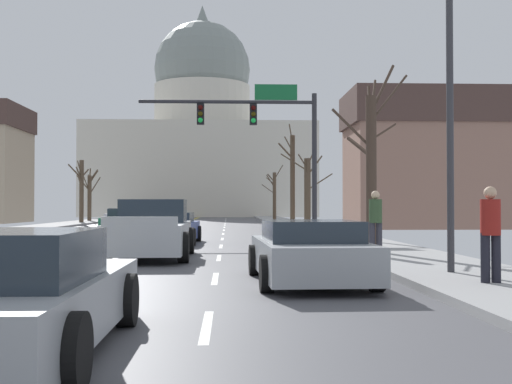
% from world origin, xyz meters
% --- Properties ---
extents(ground, '(20.00, 180.00, 0.20)m').
position_xyz_m(ground, '(0.00, -0.00, 0.02)').
color(ground, '#4C4C52').
extents(signal_gantry, '(7.91, 0.41, 6.74)m').
position_xyz_m(signal_gantry, '(5.38, 17.69, 4.92)').
color(signal_gantry, '#28282D').
rests_on(signal_gantry, ground).
extents(street_lamp_right, '(2.34, 0.24, 8.44)m').
position_xyz_m(street_lamp_right, '(7.91, 1.61, 5.10)').
color(street_lamp_right, '#333338').
rests_on(street_lamp_right, ground).
extents(capitol_building, '(30.84, 21.62, 30.41)m').
position_xyz_m(capitol_building, '(0.00, 82.78, 10.36)').
color(capitol_building, beige).
rests_on(capitol_building, ground).
extents(sedan_near_00, '(2.15, 4.71, 1.21)m').
position_xyz_m(sedan_near_00, '(1.57, 14.10, 0.58)').
color(sedan_near_00, navy).
rests_on(sedan_near_00, ground).
extents(pickup_truck_near_01, '(2.31, 5.44, 1.64)m').
position_xyz_m(pickup_truck_near_01, '(1.60, 7.26, 0.73)').
color(pickup_truck_near_01, '#ADB2B7').
rests_on(pickup_truck_near_01, ground).
extents(sedan_near_02, '(2.21, 4.58, 1.18)m').
position_xyz_m(sedan_near_02, '(5.30, 1.10, 0.57)').
color(sedan_near_02, '#9EA3A8').
rests_on(sedan_near_02, ground).
extents(sedan_near_03, '(1.96, 4.61, 1.23)m').
position_xyz_m(sedan_near_03, '(1.67, -4.78, 0.57)').
color(sedan_near_03, '#9EA3A8').
rests_on(sedan_near_03, ground).
extents(sedan_oncoming_00, '(2.19, 4.60, 1.31)m').
position_xyz_m(sedan_oncoming_00, '(-1.65, 23.54, 0.61)').
color(sedan_oncoming_00, '#1E7247').
rests_on(sedan_oncoming_00, ground).
extents(sedan_oncoming_01, '(2.15, 4.48, 1.28)m').
position_xyz_m(sedan_oncoming_01, '(-1.87, 34.99, 0.60)').
color(sedan_oncoming_01, black).
rests_on(sedan_oncoming_01, ground).
extents(sedan_oncoming_02, '(2.10, 4.74, 1.26)m').
position_xyz_m(sedan_oncoming_02, '(-5.32, 44.22, 0.60)').
color(sedan_oncoming_02, silver).
rests_on(sedan_oncoming_02, ground).
extents(flank_building_01, '(11.43, 6.45, 8.91)m').
position_xyz_m(flank_building_01, '(17.25, 31.03, 4.52)').
color(flank_building_01, '#8C6656').
rests_on(flank_building_01, ground).
extents(bare_tree_00, '(2.99, 1.94, 4.42)m').
position_xyz_m(bare_tree_00, '(8.36, 26.52, 2.33)').
color(bare_tree_00, '#4C3D2D').
rests_on(bare_tree_00, ground).
extents(bare_tree_01, '(1.88, 2.50, 4.66)m').
position_xyz_m(bare_tree_01, '(-8.70, 48.02, 2.45)').
color(bare_tree_01, '#4C3D2D').
rests_on(bare_tree_01, ground).
extents(bare_tree_02, '(2.25, 1.59, 5.60)m').
position_xyz_m(bare_tree_02, '(7.92, 7.57, 2.69)').
color(bare_tree_02, '#423328').
rests_on(bare_tree_02, ground).
extents(bare_tree_03, '(1.77, 2.08, 5.02)m').
position_xyz_m(bare_tree_03, '(-8.06, 41.82, 2.82)').
color(bare_tree_03, '#4C3D2D').
rests_on(bare_tree_03, ground).
extents(bare_tree_04, '(1.24, 1.92, 6.82)m').
position_xyz_m(bare_tree_04, '(8.15, 33.36, 3.38)').
color(bare_tree_04, '#4C3D2D').
rests_on(bare_tree_04, ground).
extents(bare_tree_06, '(1.92, 2.32, 5.14)m').
position_xyz_m(bare_tree_06, '(8.11, 50.46, 2.53)').
color(bare_tree_06, '#4C3D2D').
rests_on(bare_tree_06, ground).
extents(pedestrian_00, '(0.35, 0.34, 1.65)m').
position_xyz_m(pedestrian_00, '(8.27, -0.21, 1.06)').
color(pedestrian_00, black).
rests_on(pedestrian_00, ground).
extents(pedestrian_01, '(0.35, 0.34, 1.71)m').
position_xyz_m(pedestrian_01, '(7.61, 5.67, 1.09)').
color(pedestrian_01, '#33333D').
rests_on(pedestrian_01, ground).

